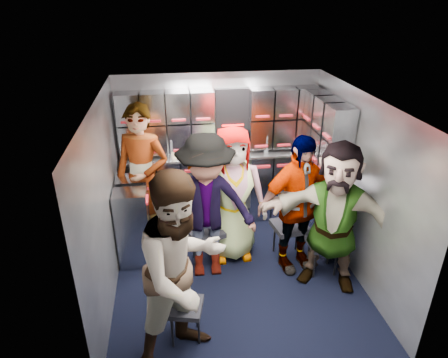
{
  "coord_description": "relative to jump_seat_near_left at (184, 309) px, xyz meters",
  "views": [
    {
      "loc": [
        -0.69,
        -3.79,
        3.1
      ],
      "look_at": [
        -0.09,
        0.35,
        1.09
      ],
      "focal_mm": 32.0,
      "sensor_mm": 36.0,
      "label": 1
    }
  ],
  "objects": [
    {
      "name": "floor",
      "position": [
        0.65,
        0.89,
        -0.36
      ],
      "size": [
        3.0,
        3.0,
        0.0
      ],
      "primitive_type": "plane",
      "color": "black",
      "rests_on": "ground"
    },
    {
      "name": "wall_back",
      "position": [
        0.65,
        2.39,
        0.69
      ],
      "size": [
        2.8,
        0.04,
        2.1
      ],
      "primitive_type": "cube",
      "color": "gray",
      "rests_on": "ground"
    },
    {
      "name": "wall_left",
      "position": [
        -0.75,
        0.89,
        0.69
      ],
      "size": [
        0.04,
        3.0,
        2.1
      ],
      "primitive_type": "cube",
      "color": "gray",
      "rests_on": "ground"
    },
    {
      "name": "wall_right",
      "position": [
        2.05,
        0.89,
        0.69
      ],
      "size": [
        0.04,
        3.0,
        2.1
      ],
      "primitive_type": "cube",
      "color": "gray",
      "rests_on": "ground"
    },
    {
      "name": "ceiling",
      "position": [
        0.65,
        0.89,
        1.74
      ],
      "size": [
        2.8,
        3.0,
        0.02
      ],
      "primitive_type": "cube",
      "color": "silver",
      "rests_on": "wall_back"
    },
    {
      "name": "cart_bank_back",
      "position": [
        0.65,
        2.18,
        0.14
      ],
      "size": [
        2.68,
        0.38,
        0.99
      ],
      "primitive_type": "cube",
      "color": "gray",
      "rests_on": "ground"
    },
    {
      "name": "cart_bank_left",
      "position": [
        -0.54,
        1.45,
        0.14
      ],
      "size": [
        0.38,
        0.76,
        0.99
      ],
      "primitive_type": "cube",
      "color": "gray",
      "rests_on": "ground"
    },
    {
      "name": "counter",
      "position": [
        0.65,
        2.18,
        0.66
      ],
      "size": [
        2.68,
        0.42,
        0.03
      ],
      "primitive_type": "cube",
      "color": "#B7BABF",
      "rests_on": "cart_bank_back"
    },
    {
      "name": "locker_bank_back",
      "position": [
        0.65,
        2.24,
        1.13
      ],
      "size": [
        2.68,
        0.28,
        0.82
      ],
      "primitive_type": "cube",
      "color": "gray",
      "rests_on": "wall_back"
    },
    {
      "name": "locker_bank_right",
      "position": [
        1.9,
        1.59,
        1.13
      ],
      "size": [
        0.28,
        1.0,
        0.82
      ],
      "primitive_type": "cube",
      "color": "gray",
      "rests_on": "wall_right"
    },
    {
      "name": "right_cabinet",
      "position": [
        1.9,
        1.49,
        0.14
      ],
      "size": [
        0.28,
        1.2,
        1.0
      ],
      "primitive_type": "cube",
      "color": "gray",
      "rests_on": "ground"
    },
    {
      "name": "coffee_niche",
      "position": [
        0.83,
        2.3,
        1.11
      ],
      "size": [
        0.46,
        0.16,
        0.84
      ],
      "primitive_type": null,
      "color": "black",
      "rests_on": "wall_back"
    },
    {
      "name": "red_latch_strip",
      "position": [
        0.65,
        1.98,
        0.52
      ],
      "size": [
        2.6,
        0.02,
        0.03
      ],
      "primitive_type": "cube",
      "color": "maroon",
      "rests_on": "cart_bank_back"
    },
    {
      "name": "jump_seat_near_left",
      "position": [
        0.0,
        0.0,
        0.0
      ],
      "size": [
        0.41,
        0.39,
        0.4
      ],
      "rotation": [
        0.0,
        0.0,
        -0.23
      ],
      "color": "black",
      "rests_on": "ground"
    },
    {
      "name": "jump_seat_mid_left",
      "position": [
        0.32,
        1.16,
        0.05
      ],
      "size": [
        0.49,
        0.48,
        0.46
      ],
      "rotation": [
        0.0,
        0.0,
        0.36
      ],
      "color": "black",
      "rests_on": "ground"
    },
    {
      "name": "jump_seat_center",
      "position": [
        0.67,
        1.46,
        0.07
      ],
      "size": [
        0.5,
        0.49,
        0.48
      ],
      "rotation": [
        0.0,
        0.0,
        0.31
      ],
      "color": "black",
      "rests_on": "ground"
    },
    {
      "name": "jump_seat_mid_right",
      "position": [
        1.36,
        1.12,
        0.07
      ],
      "size": [
        0.46,
        0.44,
        0.48
      ],
      "rotation": [
        0.0,
        0.0,
        0.15
      ],
      "color": "black",
      "rests_on": "ground"
    },
    {
      "name": "jump_seat_near_right",
      "position": [
        1.68,
        0.79,
        0.01
      ],
      "size": [
        0.36,
        0.35,
        0.42
      ],
      "rotation": [
        0.0,
        0.0,
        0.04
      ],
      "color": "black",
      "rests_on": "ground"
    },
    {
      "name": "attendant_standing",
      "position": [
        -0.4,
        1.67,
        0.59
      ],
      "size": [
        0.81,
        0.67,
        1.9
      ],
      "primitive_type": "imported",
      "rotation": [
        0.0,
        0.0,
        -0.37
      ],
      "color": "black",
      "rests_on": "ground"
    },
    {
      "name": "attendant_arc_a",
      "position": [
        0.0,
        -0.18,
        0.58
      ],
      "size": [
        1.15,
        1.1,
        1.86
      ],
      "primitive_type": "imported",
      "rotation": [
        0.0,
        0.0,
        0.61
      ],
      "color": "black",
      "rests_on": "ground"
    },
    {
      "name": "attendant_arc_b",
      "position": [
        0.32,
        0.98,
        0.52
      ],
      "size": [
        1.15,
        0.68,
        1.75
      ],
      "primitive_type": "imported",
      "rotation": [
        0.0,
        0.0,
        -0.03
      ],
      "color": "black",
      "rests_on": "ground"
    },
    {
      "name": "attendant_arc_c",
      "position": [
        0.67,
        1.28,
        0.5
      ],
      "size": [
        0.86,
        0.59,
        1.71
      ],
      "primitive_type": "imported",
      "rotation": [
        0.0,
        0.0,
        0.05
      ],
      "color": "black",
      "rests_on": "ground"
    },
    {
      "name": "attendant_arc_d",
      "position": [
        1.36,
        0.94,
        0.49
      ],
      "size": [
        1.06,
        0.64,
        1.69
      ],
      "primitive_type": "imported",
      "rotation": [
        0.0,
        0.0,
        0.24
      ],
      "color": "black",
      "rests_on": "ground"
    },
    {
      "name": "attendant_arc_e",
      "position": [
        1.68,
        0.61,
        0.51
      ],
      "size": [
        1.65,
        1.2,
        1.73
      ],
      "primitive_type": "imported",
      "rotation": [
        0.0,
        0.0,
        -0.49
      ],
      "color": "black",
      "rests_on": "ground"
    },
    {
      "name": "bottle_left",
      "position": [
        -0.02,
        2.13,
        0.8
      ],
      "size": [
        0.07,
        0.07,
        0.26
      ],
      "primitive_type": "cylinder",
      "color": "white",
      "rests_on": "counter"
    },
    {
      "name": "bottle_mid",
      "position": [
        -0.01,
        2.13,
        0.8
      ],
      "size": [
        0.06,
        0.06,
        0.25
      ],
      "primitive_type": "cylinder",
      "color": "white",
      "rests_on": "counter"
    },
    {
      "name": "bottle_right",
      "position": [
        1.28,
        2.13,
        0.8
      ],
      "size": [
        0.06,
        0.06,
        0.25
      ],
      "primitive_type": "cylinder",
      "color": "white",
      "rests_on": "counter"
    },
    {
      "name": "cup_left",
      "position": [
        0.0,
        2.12,
        0.72
      ],
      "size": [
        0.07,
        0.07,
        0.09
      ],
      "primitive_type": "cylinder",
      "color": "#C2B089",
      "rests_on": "counter"
    },
    {
      "name": "cup_right",
      "position": [
        1.68,
        2.12,
        0.73
      ],
      "size": [
        0.08,
        0.08,
        0.11
      ],
      "primitive_type": "cylinder",
      "color": "#C2B089",
      "rests_on": "counter"
    }
  ]
}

